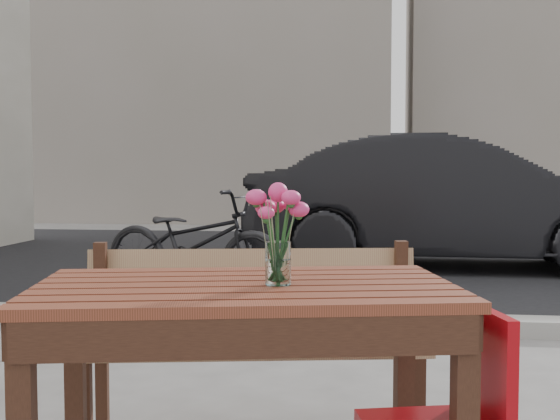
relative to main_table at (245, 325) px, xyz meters
name	(u,v)px	position (x,y,z in m)	size (l,w,h in m)	color
street	(315,281)	(-0.14, 4.97, -0.65)	(30.00, 8.12, 0.12)	black
backdrop_buildings	(352,65)	(0.03, 14.30, 2.93)	(15.50, 4.00, 8.00)	gray
main_table	(245,325)	(0.00, 0.00, 0.00)	(1.44, 1.02, 0.81)	#592A17
main_bench	(253,320)	(-0.09, 0.72, -0.14)	(1.47, 0.66, 0.88)	#9E7252
red_chair	(453,414)	(0.64, -0.06, -0.24)	(0.45, 0.45, 0.76)	#A6080F
main_vase	(278,222)	(0.11, -0.01, 0.33)	(0.17, 0.17, 0.32)	white
parked_car	(450,202)	(1.38, 6.40, 0.11)	(1.67, 4.78, 1.57)	black
bicycle	(193,244)	(-1.18, 4.02, -0.18)	(0.67, 1.91, 1.01)	black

